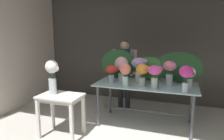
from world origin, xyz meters
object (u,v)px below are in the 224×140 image
display_table_glass (146,90)px  vase_magenta_dahlias (186,75)px  vase_ivory_snapdragons (190,75)px  vase_blush_lilies (121,65)px  vase_fuchsia_stock (155,74)px  vase_rosy_hydrangea (169,70)px  side_table_white (61,101)px  florist (124,68)px  vase_sunset_ranunculus (143,72)px  vase_scarlet_peonies (111,72)px  vase_white_roses_tall (52,74)px  vase_lilac_freesia (139,66)px  vase_coral_anemones (125,73)px

display_table_glass → vase_magenta_dahlias: bearing=-26.6°
vase_ivory_snapdragons → vase_blush_lilies: (-1.30, 0.08, 0.09)m
vase_fuchsia_stock → display_table_glass: bearing=125.1°
vase_blush_lilies → vase_rosy_hydrangea: bearing=-6.8°
vase_rosy_hydrangea → vase_fuchsia_stock: (-0.22, -0.30, -0.02)m
vase_rosy_hydrangea → vase_ivory_snapdragons: 0.37m
side_table_white → florist: 1.80m
vase_ivory_snapdragons → vase_sunset_ranunculus: (-0.81, -0.22, 0.04)m
vase_scarlet_peonies → vase_magenta_dahlias: bearing=-9.9°
side_table_white → vase_white_roses_tall: size_ratio=1.27×
vase_scarlet_peonies → vase_blush_lilies: 0.29m
vase_magenta_dahlias → vase_ivory_snapdragons: bearing=80.0°
vase_scarlet_peonies → vase_sunset_ranunculus: size_ratio=0.84×
vase_lilac_freesia → vase_blush_lilies: 0.37m
vase_fuchsia_stock → vase_lilac_freesia: (-0.35, 0.37, 0.06)m
vase_lilac_freesia → vase_white_roses_tall: vase_white_roses_tall is taller
vase_scarlet_peonies → vase_white_roses_tall: size_ratio=0.58×
vase_ivory_snapdragons → vase_white_roses_tall: (-2.20, -0.98, 0.05)m
display_table_glass → vase_sunset_ranunculus: vase_sunset_ranunculus is taller
side_table_white → vase_fuchsia_stock: size_ratio=1.81×
florist → vase_rosy_hydrangea: (1.04, -0.69, 0.13)m
vase_ivory_snapdragons → vase_coral_anemones: bearing=-161.4°
vase_magenta_dahlias → vase_white_roses_tall: 2.21m
florist → vase_scarlet_peonies: florist is taller
vase_rosy_hydrangea → vase_sunset_ranunculus: size_ratio=1.12×
side_table_white → vase_lilac_freesia: (1.12, 1.03, 0.51)m
display_table_glass → vase_lilac_freesia: vase_lilac_freesia is taller
vase_fuchsia_stock → vase_coral_anemones: vase_coral_anemones is taller
vase_lilac_freesia → vase_rosy_hydrangea: bearing=-7.0°
vase_fuchsia_stock → vase_rosy_hydrangea: bearing=53.8°
vase_coral_anemones → vase_blush_lilies: 0.50m
display_table_glass → vase_white_roses_tall: 1.75m
vase_lilac_freesia → vase_sunset_ranunculus: vase_lilac_freesia is taller
vase_white_roses_tall → vase_fuchsia_stock: bearing=22.0°
side_table_white → vase_fuchsia_stock: 1.68m
vase_rosy_hydrangea → vase_sunset_ranunculus: vase_rosy_hydrangea is taller
display_table_glass → vase_rosy_hydrangea: bearing=2.9°
vase_coral_anemones → display_table_glass: bearing=44.7°
display_table_glass → vase_ivory_snapdragons: size_ratio=5.31×
vase_white_roses_tall → vase_blush_lilies: bearing=49.9°
side_table_white → vase_white_roses_tall: vase_white_roses_tall is taller
side_table_white → vase_ivory_snapdragons: 2.32m
display_table_glass → vase_scarlet_peonies: (-0.65, -0.12, 0.34)m
vase_scarlet_peonies → vase_coral_anemones: vase_coral_anemones is taller
vase_rosy_hydrangea → side_table_white: bearing=-150.6°
side_table_white → vase_scarlet_peonies: vase_scarlet_peonies is taller
vase_lilac_freesia → vase_sunset_ranunculus: 0.29m
vase_ivory_snapdragons → vase_blush_lilies: size_ratio=0.74×
vase_rosy_hydrangea → vase_blush_lilies: (-0.94, 0.11, 0.02)m
vase_lilac_freesia → vase_ivory_snapdragons: vase_lilac_freesia is taller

